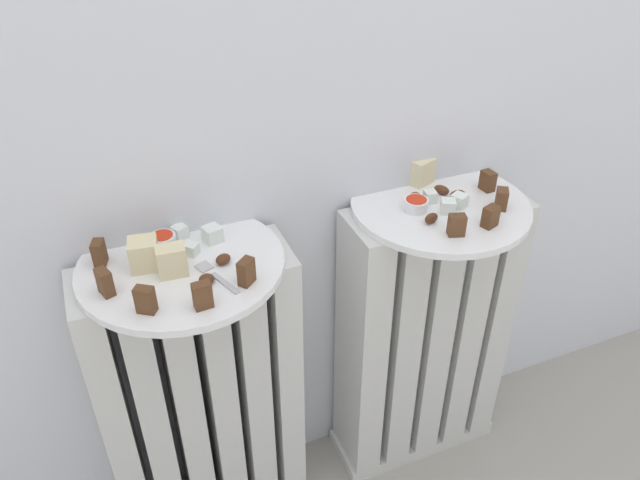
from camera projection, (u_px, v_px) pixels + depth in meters
The scene contains 31 objects.
radiator_left at pixel (204, 406), 1.09m from camera, with size 0.35×0.12×0.60m.
radiator_right at pixel (423, 339), 1.23m from camera, with size 0.35×0.12×0.60m.
plate_left at pixel (182, 264), 0.91m from camera, with size 0.31×0.31×0.01m, color white.
plate_right at pixel (440, 205), 1.05m from camera, with size 0.31×0.31×0.01m, color white.
dark_cake_slice_left_0 at pixel (99, 253), 0.89m from camera, with size 0.02×0.02×0.04m, color #56351E.
dark_cake_slice_left_1 at pixel (105, 282), 0.84m from camera, with size 0.02×0.02×0.04m, color #56351E.
dark_cake_slice_left_2 at pixel (145, 300), 0.81m from camera, with size 0.02×0.02×0.04m, color #56351E.
dark_cake_slice_left_3 at pixel (202, 295), 0.81m from camera, with size 0.02×0.02×0.04m, color #56351E.
dark_cake_slice_left_4 at pixel (246, 272), 0.86m from camera, with size 0.02×0.02×0.04m, color #56351E.
marble_cake_slice_left_0 at pixel (144, 254), 0.88m from camera, with size 0.04×0.04×0.05m, color beige.
marble_cake_slice_left_1 at pixel (172, 261), 0.87m from camera, with size 0.04×0.03×0.05m, color beige.
turkish_delight_left_0 at pixel (180, 232), 0.96m from camera, with size 0.02×0.02×0.02m, color white.
turkish_delight_left_1 at pixel (192, 249), 0.92m from camera, with size 0.02×0.02×0.02m, color white.
turkish_delight_left_2 at pixel (212, 234), 0.95m from camera, with size 0.03×0.03×0.03m, color white.
medjool_date_left_0 at pixel (223, 259), 0.90m from camera, with size 0.02×0.02×0.01m, color #4C2814.
medjool_date_left_1 at pixel (207, 279), 0.86m from camera, with size 0.02×0.02×0.01m, color #4C2814.
jam_bowl_left at pixel (163, 242), 0.93m from camera, with size 0.04×0.04×0.03m.
dark_cake_slice_right_0 at pixel (457, 225), 0.96m from camera, with size 0.03×0.02×0.04m, color #56351E.
dark_cake_slice_right_1 at pixel (491, 217), 0.98m from camera, with size 0.03×0.02×0.04m, color #56351E.
dark_cake_slice_right_2 at pixel (502, 199), 1.03m from camera, with size 0.03×0.02×0.04m, color #56351E.
dark_cake_slice_right_3 at pixel (488, 181), 1.08m from camera, with size 0.03×0.02×0.04m, color #56351E.
marble_cake_slice_right_0 at pixel (421, 171), 1.10m from camera, with size 0.04×0.03×0.05m, color beige.
turkish_delight_right_0 at pixel (459, 201), 1.03m from camera, with size 0.02×0.02×0.02m, color white.
turkish_delight_right_1 at pixel (430, 197), 1.05m from camera, with size 0.02×0.02×0.02m, color white.
turkish_delight_right_2 at pixel (448, 206), 1.02m from camera, with size 0.02×0.02×0.02m, color white.
medjool_date_right_0 at pixel (442, 190), 1.07m from camera, with size 0.03×0.02×0.01m, color #4C2814.
medjool_date_right_1 at pixel (416, 197), 1.05m from camera, with size 0.02×0.02×0.02m, color #4C2814.
medjool_date_right_2 at pixel (457, 195), 1.06m from camera, with size 0.03×0.01×0.02m, color #4C2814.
medjool_date_right_3 at pixel (431, 218), 0.99m from camera, with size 0.03×0.01×0.02m, color #4C2814.
jam_bowl_right at pixel (416, 204), 1.03m from camera, with size 0.04×0.04×0.02m.
fork at pixel (215, 275), 0.88m from camera, with size 0.05×0.09×0.00m.
Camera 1 is at (-0.31, -0.48, 1.15)m, focal length 34.50 mm.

